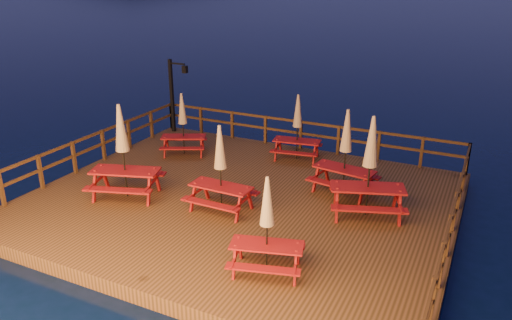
% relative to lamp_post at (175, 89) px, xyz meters
% --- Properties ---
extents(ground, '(500.00, 500.00, 0.00)m').
position_rel_lamp_post_xyz_m(ground, '(5.39, -4.55, -2.20)').
color(ground, black).
rests_on(ground, ground).
extents(deck, '(12.00, 10.00, 0.40)m').
position_rel_lamp_post_xyz_m(deck, '(5.39, -4.55, -2.00)').
color(deck, '#3F2C14').
rests_on(deck, ground).
extents(deck_piles, '(11.44, 9.44, 1.40)m').
position_rel_lamp_post_xyz_m(deck_piles, '(5.39, -4.55, -2.50)').
color(deck_piles, '#3E2113').
rests_on(deck_piles, ground).
extents(railing, '(11.80, 9.75, 1.10)m').
position_rel_lamp_post_xyz_m(railing, '(5.39, -2.77, -1.03)').
color(railing, '#3E2113').
rests_on(railing, deck).
extents(lamp_post, '(0.85, 0.18, 3.00)m').
position_rel_lamp_post_xyz_m(lamp_post, '(0.00, 0.00, 0.00)').
color(lamp_post, black).
rests_on(lamp_post, deck).
extents(picnic_table_0, '(2.00, 1.87, 2.27)m').
position_rel_lamp_post_xyz_m(picnic_table_0, '(1.76, -2.11, -0.62)').
color(picnic_table_0, maroon).
rests_on(picnic_table_0, deck).
extents(picnic_table_1, '(2.42, 2.21, 2.84)m').
position_rel_lamp_post_xyz_m(picnic_table_1, '(9.00, -4.00, -0.32)').
color(picnic_table_1, maroon).
rests_on(picnic_table_1, deck).
extents(picnic_table_2, '(2.03, 1.76, 2.60)m').
position_rel_lamp_post_xyz_m(picnic_table_2, '(7.99, -2.82, -0.44)').
color(picnic_table_2, maroon).
rests_on(picnic_table_2, deck).
extents(picnic_table_3, '(2.39, 2.17, 2.83)m').
position_rel_lamp_post_xyz_m(picnic_table_3, '(2.28, -5.94, -0.32)').
color(picnic_table_3, maroon).
rests_on(picnic_table_3, deck).
extents(picnic_table_4, '(1.77, 1.46, 2.50)m').
position_rel_lamp_post_xyz_m(picnic_table_4, '(5.27, -5.49, -0.50)').
color(picnic_table_4, maroon).
rests_on(picnic_table_4, deck).
extents(picnic_table_5, '(1.84, 1.60, 2.35)m').
position_rel_lamp_post_xyz_m(picnic_table_5, '(5.66, -0.78, -0.57)').
color(picnic_table_5, maroon).
rests_on(picnic_table_5, deck).
extents(picnic_table_6, '(1.92, 1.72, 2.31)m').
position_rel_lamp_post_xyz_m(picnic_table_6, '(7.69, -7.70, -0.59)').
color(picnic_table_6, maroon).
rests_on(picnic_table_6, deck).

